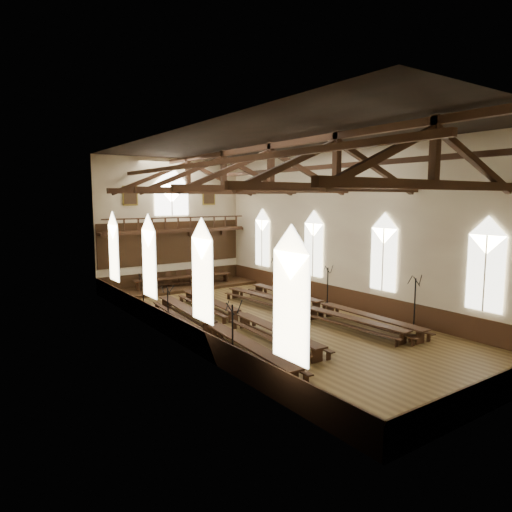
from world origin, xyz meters
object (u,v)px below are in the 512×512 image
at_px(candelabrum_left_mid, 168,317).
at_px(candelabrum_right_near, 414,312).
at_px(candelabrum_left_near, 233,347).
at_px(refectory_row_b, 239,315).
at_px(candelabrum_left_far, 144,304).
at_px(refectory_row_a, 213,327).
at_px(candelabrum_right_far, 275,280).
at_px(candelabrum_right_mid, 327,293).
at_px(high_table, 184,278).
at_px(refectory_row_d, 323,305).
at_px(refectory_row_c, 303,308).
at_px(dais, 184,287).

relative_size(candelabrum_left_mid, candelabrum_right_near, 0.85).
bearing_deg(candelabrum_left_near, refectory_row_b, 54.81).
relative_size(candelabrum_left_near, candelabrum_left_far, 1.07).
height_order(refectory_row_a, candelabrum_right_far, candelabrum_right_far).
bearing_deg(candelabrum_left_near, candelabrum_right_mid, 28.56).
height_order(candelabrum_left_mid, candelabrum_right_near, candelabrum_right_near).
bearing_deg(high_table, candelabrum_left_far, -131.68).
height_order(refectory_row_d, candelabrum_right_mid, candelabrum_right_mid).
distance_m(refectory_row_d, high_table, 12.43).
bearing_deg(candelabrum_right_near, refectory_row_b, 141.79).
relative_size(refectory_row_d, candelabrum_right_near, 5.02).
xyz_separation_m(candelabrum_left_far, candelabrum_right_mid, (11.10, -3.77, -0.01)).
height_order(refectory_row_c, dais, refectory_row_c).
height_order(refectory_row_c, candelabrum_right_mid, candelabrum_right_mid).
bearing_deg(candelabrum_right_far, refectory_row_a, -141.51).
distance_m(candelabrum_left_mid, candelabrum_right_near, 13.11).
bearing_deg(candelabrum_right_near, refectory_row_d, 112.34).
bearing_deg(candelabrum_left_near, candelabrum_right_far, 46.59).
distance_m(refectory_row_a, candelabrum_right_far, 12.46).
height_order(refectory_row_a, refectory_row_b, refectory_row_a).
bearing_deg(candelabrum_left_far, refectory_row_c, -34.73).
distance_m(refectory_row_d, candelabrum_left_near, 10.05).
relative_size(refectory_row_a, refectory_row_b, 1.02).
distance_m(candelabrum_left_near, candelabrum_right_mid, 12.64).
height_order(candelabrum_right_near, candelabrum_right_mid, candelabrum_right_near).
bearing_deg(candelabrum_right_far, refectory_row_c, -115.36).
height_order(candelabrum_left_far, candelabrum_right_far, candelabrum_left_far).
height_order(refectory_row_c, candelabrum_left_mid, candelabrum_left_mid).
xyz_separation_m(high_table, candelabrum_right_mid, (5.36, -10.22, -0.05)).
height_order(dais, candelabrum_left_mid, candelabrum_left_mid).
xyz_separation_m(dais, high_table, (-0.00, 0.00, 0.72)).
bearing_deg(candelabrum_left_far, candelabrum_left_near, -90.00).
xyz_separation_m(refectory_row_c, dais, (-1.93, 11.76, -0.40)).
bearing_deg(high_table, refectory_row_a, -109.68).
bearing_deg(refectory_row_c, candelabrum_right_mid, 24.24).
height_order(refectory_row_b, refectory_row_c, refectory_row_b).
bearing_deg(high_table, dais, 0.00).
height_order(refectory_row_b, high_table, high_table).
relative_size(candelabrum_right_mid, candelabrum_right_far, 1.03).
relative_size(candelabrum_left_near, candelabrum_right_near, 0.99).
relative_size(refectory_row_b, candelabrum_right_far, 5.73).
distance_m(candelabrum_left_far, candelabrum_right_near, 15.23).
distance_m(dais, candelabrum_left_far, 8.66).
xyz_separation_m(refectory_row_d, candelabrum_left_near, (-9.08, -4.30, 0.32)).
bearing_deg(refectory_row_a, candelabrum_right_mid, 11.95).
height_order(refectory_row_a, high_table, high_table).
bearing_deg(candelabrum_left_mid, candelabrum_right_mid, -1.61).
distance_m(refectory_row_b, candelabrum_right_far, 9.87).
bearing_deg(candelabrum_left_mid, candelabrum_left_far, 90.00).
bearing_deg(candelabrum_left_near, candelabrum_left_mid, 90.00).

